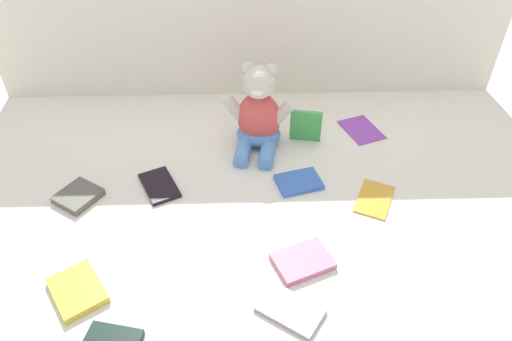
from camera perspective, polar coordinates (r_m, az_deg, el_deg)
The scene contains 12 objects.
ground_plane at distance 1.34m, azimuth -0.41°, elevation -0.53°, with size 3.20×3.20×0.00m, color silver.
backdrop_drape at distance 1.59m, azimuth -0.85°, elevation 18.09°, with size 1.69×0.03×0.56m, color silver.
teddy_bear at distance 1.41m, azimuth 0.30°, elevation 6.52°, with size 0.22×0.21×0.26m.
book_case_0 at distance 1.45m, azimuth 5.97°, elevation 5.33°, with size 0.09×0.01×0.11m, color green.
book_case_1 at distance 1.32m, azimuth 5.14°, elevation -1.38°, with size 0.09×0.12×0.01m, color #3561B5.
book_case_2 at distance 1.14m, azimuth -20.61°, elevation -13.28°, with size 0.10×0.13×0.02m, color gold.
book_case_3 at distance 1.30m, azimuth 14.02°, elevation -3.25°, with size 0.08×0.14×0.01m, color gold.
book_case_4 at distance 1.05m, azimuth 4.12°, elevation -16.34°, with size 0.08×0.13×0.01m, color #988B9B.
book_case_5 at distance 1.35m, azimuth -20.51°, elevation -2.88°, with size 0.10×0.10×0.02m, color #545248.
book_case_7 at distance 1.55m, azimuth 12.51°, elevation 4.84°, with size 0.10×0.14×0.01m, color purple.
book_case_8 at distance 1.12m, azimuth 5.61°, elevation -10.71°, with size 0.10×0.13×0.02m, color #BF6A86.
book_case_9 at distance 1.33m, azimuth -11.48°, elevation -1.77°, with size 0.08×0.13×0.01m, color black.
Camera 1 is at (-0.02, -1.02, 0.87)m, focal length 33.41 mm.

